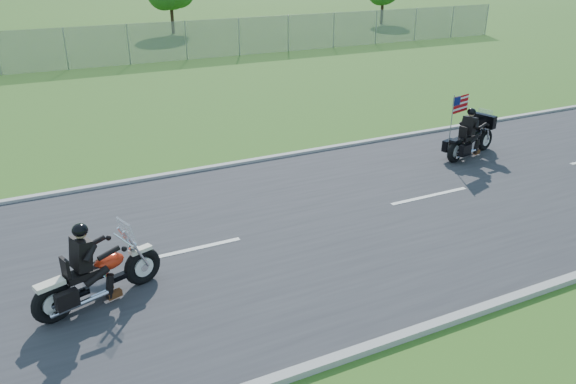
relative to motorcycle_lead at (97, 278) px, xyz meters
name	(u,v)px	position (x,y,z in m)	size (l,w,h in m)	color
ground	(279,232)	(3.82, 1.01, -0.49)	(420.00, 420.00, 0.00)	#31561A
road	(279,231)	(3.82, 1.01, -0.47)	(120.00, 8.00, 0.04)	#28282B
curb_north	(215,167)	(3.82, 5.06, -0.44)	(120.00, 0.18, 0.12)	#9E9B93
curb_south	(392,340)	(3.82, -3.04, -0.44)	(120.00, 0.18, 0.12)	#9E9B93
motorcycle_lead	(97,278)	(0.00, 0.00, 0.00)	(2.24, 1.03, 1.55)	black
motorcycle_follow	(471,140)	(10.68, 2.80, 0.01)	(2.14, 0.98, 1.82)	black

